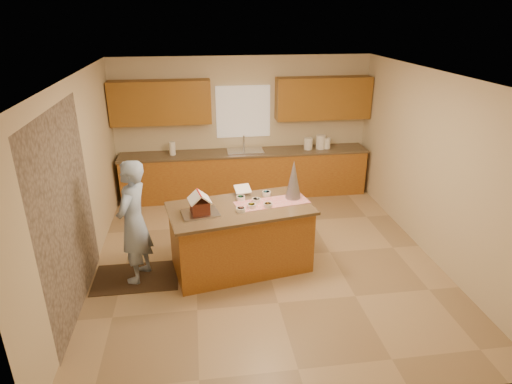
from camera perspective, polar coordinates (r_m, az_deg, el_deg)
The scene contains 28 objects.
floor at distance 6.72m, azimuth 1.09°, elevation -8.51°, with size 5.50×5.50×0.00m, color tan.
ceiling at distance 5.80m, azimuth 1.30°, elevation 14.97°, with size 5.50×5.50×0.00m, color silver.
wall_back at distance 8.74m, azimuth -1.70°, elevation 8.57°, with size 5.50×5.50×0.00m, color beige.
wall_front at distance 3.73m, azimuth 8.04°, elevation -12.34°, with size 5.50×5.50×0.00m, color beige.
wall_left at distance 6.26m, azimuth -22.05°, elevation 1.08°, with size 5.50×5.50×0.00m, color beige.
wall_right at distance 6.96m, azimuth 22.00°, elevation 3.18°, with size 5.50×5.50×0.00m, color beige.
stone_accent at distance 5.58m, azimuth -23.46°, elevation -2.86°, with size 2.50×2.50×0.00m, color gray.
window_curtain at distance 8.64m, azimuth -1.70°, elevation 10.45°, with size 1.05×0.03×1.00m, color white.
back_counter_base at distance 8.72m, azimuth -1.41°, elevation 2.28°, with size 4.80×0.60×0.88m, color #A06C21.
back_counter_top at distance 8.57m, azimuth -1.44°, elevation 5.16°, with size 4.85×0.63×0.04m, color brown.
upper_cabinet_left at distance 8.41m, azimuth -12.36°, elevation 11.36°, with size 1.85×0.35×0.80m, color #9E5E22.
upper_cabinet_right at distance 8.75m, azimuth 8.77°, elevation 12.03°, with size 1.85×0.35×0.80m, color #9E5E22.
sink at distance 8.57m, azimuth -1.44°, elevation 5.10°, with size 0.70×0.45×0.12m, color silver.
faucet at distance 8.70m, azimuth -1.59°, elevation 6.52°, with size 0.03×0.03×0.28m, color silver.
island_base at distance 6.27m, azimuth -2.01°, elevation -6.12°, with size 1.88×0.94×0.92m, color #A06C21.
island_top at distance 6.05m, azimuth -2.07°, elevation -2.14°, with size 1.96×1.02×0.04m, color brown.
table_runner at distance 6.18m, azimuth 2.10°, elevation -1.36°, with size 1.04×0.38×0.01m, color #B20C1D.
baking_tray at distance 5.87m, azimuth -7.30°, elevation -2.78°, with size 0.48×0.35×0.03m, color silver.
cookbook at distance 6.40m, azimuth -1.76°, elevation 0.39°, with size 0.23×0.02×0.19m, color white.
tinsel_tree at distance 6.24m, azimuth 4.93°, elevation 1.62°, with size 0.23×0.23×0.57m, color silver.
rug at distance 6.47m, azimuth -15.33°, elevation -10.71°, with size 1.17×0.76×0.01m, color black.
boy at distance 6.04m, azimuth -15.70°, elevation -3.80°, with size 0.63×0.41×1.72m, color #92AACF.
canister_a at distance 8.76m, azimuth 6.84°, elevation 6.32°, with size 0.17×0.17×0.23m, color white.
canister_b at distance 8.82m, azimuth 8.45°, elevation 6.49°, with size 0.19×0.19×0.27m, color white.
canister_c at distance 8.86m, azimuth 9.24°, elevation 6.31°, with size 0.15×0.15×0.21m, color white.
paper_towel at distance 8.49m, azimuth -10.88°, elevation 5.62°, with size 0.12×0.12×0.25m, color white.
gingerbread_house at distance 5.82m, azimuth -7.36°, elevation -1.69°, with size 0.33×0.34×0.29m.
candy_bowls at distance 6.12m, azimuth -0.25°, elevation -1.31°, with size 0.56×0.64×0.06m.
Camera 1 is at (-0.93, -5.67, 3.48)m, focal length 30.61 mm.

